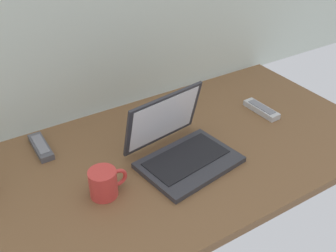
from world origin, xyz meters
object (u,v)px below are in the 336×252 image
(laptop, at_px, (180,147))
(coffee_mug, at_px, (104,183))
(remote_control_near, at_px, (41,147))
(remote_control_far, at_px, (261,109))

(laptop, xyz_separation_m, coffee_mug, (-0.29, -0.03, -0.00))
(remote_control_near, relative_size, remote_control_far, 0.99)
(laptop, distance_m, remote_control_far, 0.44)
(coffee_mug, relative_size, remote_control_far, 0.75)
(coffee_mug, xyz_separation_m, remote_control_near, (-0.10, 0.32, -0.03))
(coffee_mug, bearing_deg, laptop, 5.45)
(remote_control_near, distance_m, remote_control_far, 0.85)
(remote_control_near, bearing_deg, coffee_mug, -73.17)
(laptop, relative_size, coffee_mug, 2.83)
(coffee_mug, distance_m, remote_control_far, 0.73)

